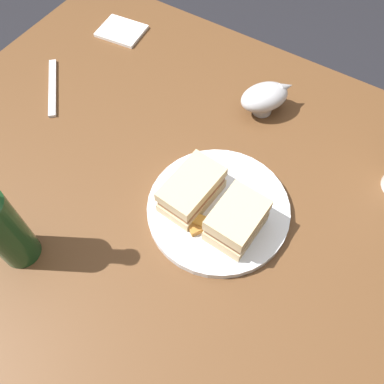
{
  "coord_description": "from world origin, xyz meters",
  "views": [
    {
      "loc": [
        -0.26,
        0.33,
        1.38
      ],
      "look_at": [
        -0.05,
        -0.01,
        0.73
      ],
      "focal_mm": 38.06,
      "sensor_mm": 36.0,
      "label": 1
    }
  ],
  "objects_px": {
    "plate": "(218,209)",
    "sandwich_half_right": "(237,221)",
    "sandwich_half_left": "(190,192)",
    "fork": "(53,87)",
    "gravy_boat": "(265,97)",
    "napkin": "(122,31)"
  },
  "relations": [
    {
      "from": "plate",
      "to": "sandwich_half_right",
      "type": "relative_size",
      "value": 2.51
    },
    {
      "from": "sandwich_half_left",
      "to": "plate",
      "type": "bearing_deg",
      "value": -163.38
    },
    {
      "from": "plate",
      "to": "sandwich_half_left",
      "type": "relative_size",
      "value": 2.09
    },
    {
      "from": "sandwich_half_right",
      "to": "fork",
      "type": "height_order",
      "value": "sandwich_half_right"
    },
    {
      "from": "gravy_boat",
      "to": "sandwich_half_left",
      "type": "bearing_deg",
      "value": 88.65
    },
    {
      "from": "sandwich_half_right",
      "to": "fork",
      "type": "relative_size",
      "value": 0.59
    },
    {
      "from": "gravy_boat",
      "to": "fork",
      "type": "xyz_separation_m",
      "value": [
        0.44,
        0.2,
        -0.04
      ]
    },
    {
      "from": "sandwich_half_right",
      "to": "gravy_boat",
      "type": "distance_m",
      "value": 0.31
    },
    {
      "from": "sandwich_half_left",
      "to": "napkin",
      "type": "height_order",
      "value": "sandwich_half_left"
    },
    {
      "from": "plate",
      "to": "sandwich_half_left",
      "type": "distance_m",
      "value": 0.07
    },
    {
      "from": "napkin",
      "to": "fork",
      "type": "xyz_separation_m",
      "value": [
        0.01,
        0.24,
        -0.0
      ]
    },
    {
      "from": "plate",
      "to": "napkin",
      "type": "bearing_deg",
      "value": -34.09
    },
    {
      "from": "gravy_boat",
      "to": "napkin",
      "type": "distance_m",
      "value": 0.43
    },
    {
      "from": "plate",
      "to": "fork",
      "type": "bearing_deg",
      "value": -8.86
    },
    {
      "from": "plate",
      "to": "gravy_boat",
      "type": "relative_size",
      "value": 2.11
    },
    {
      "from": "plate",
      "to": "fork",
      "type": "relative_size",
      "value": 1.49
    },
    {
      "from": "sandwich_half_left",
      "to": "napkin",
      "type": "distance_m",
      "value": 0.54
    },
    {
      "from": "gravy_boat",
      "to": "sandwich_half_right",
      "type": "bearing_deg",
      "value": 107.55
    },
    {
      "from": "gravy_boat",
      "to": "napkin",
      "type": "height_order",
      "value": "gravy_boat"
    },
    {
      "from": "sandwich_half_left",
      "to": "gravy_boat",
      "type": "distance_m",
      "value": 0.29
    },
    {
      "from": "plate",
      "to": "gravy_boat",
      "type": "xyz_separation_m",
      "value": [
        0.05,
        -0.27,
        0.03
      ]
    },
    {
      "from": "napkin",
      "to": "fork",
      "type": "bearing_deg",
      "value": 86.85
    }
  ]
}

